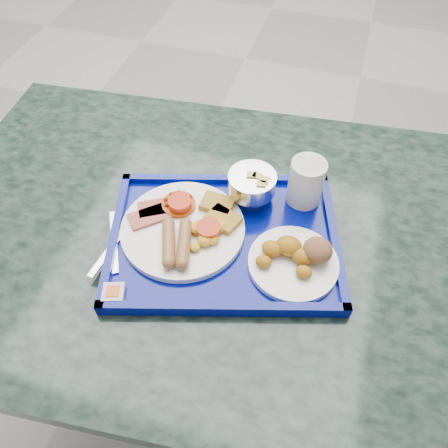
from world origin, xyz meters
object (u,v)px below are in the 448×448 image
(bread_plate, at_px, (296,258))
(fruit_bowl, at_px, (252,184))
(main_plate, at_px, (186,227))
(juice_cup, at_px, (306,181))
(table, at_px, (217,280))
(tray, at_px, (224,239))

(bread_plate, height_order, fruit_bowl, fruit_bowl)
(fruit_bowl, bearing_deg, main_plate, -129.21)
(bread_plate, bearing_deg, fruit_bowl, 132.24)
(main_plate, xyz_separation_m, bread_plate, (0.21, -0.01, 0.00))
(main_plate, relative_size, fruit_bowl, 2.49)
(fruit_bowl, xyz_separation_m, juice_cup, (0.10, 0.03, 0.01))
(main_plate, bearing_deg, fruit_bowl, 50.79)
(bread_plate, relative_size, juice_cup, 1.69)
(fruit_bowl, distance_m, juice_cup, 0.10)
(table, relative_size, juice_cup, 13.01)
(main_plate, height_order, juice_cup, juice_cup)
(table, distance_m, juice_cup, 0.31)
(table, xyz_separation_m, tray, (0.02, -0.02, 0.19))
(tray, bearing_deg, table, 133.91)
(table, bearing_deg, fruit_bowl, 62.23)
(table, bearing_deg, bread_plate, -14.03)
(table, relative_size, tray, 2.50)
(main_plate, distance_m, juice_cup, 0.24)
(bread_plate, distance_m, fruit_bowl, 0.17)
(bread_plate, bearing_deg, table, 165.97)
(bread_plate, relative_size, fruit_bowl, 1.71)
(main_plate, bearing_deg, juice_cup, 36.95)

